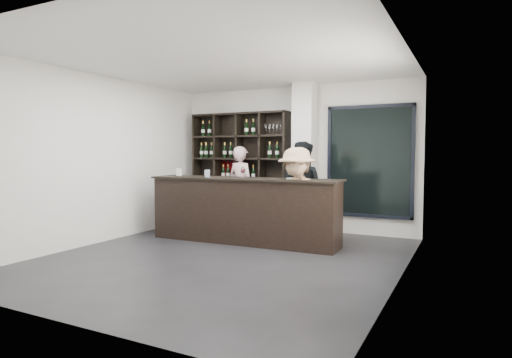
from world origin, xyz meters
The scene contains 12 objects.
floor centered at (0.00, 0.00, -0.01)m, with size 5.00×5.50×0.01m, color black.
wine_shelf centered at (-1.15, 2.57, 1.20)m, with size 2.20×0.35×2.40m, color black, non-canonical shape.
structural_column centered at (0.35, 2.47, 1.45)m, with size 0.40×0.40×2.90m, color silver.
glass_panel centered at (1.55, 2.69, 1.40)m, with size 1.60×0.08×2.10m.
tasting_counter centered at (-0.26, 1.11, 0.57)m, with size 3.42×0.71×1.13m.
taster_pink centered at (-1.03, 2.40, 0.85)m, with size 0.62×0.41×1.69m, color beige.
taster_black centered at (0.51, 1.85, 0.88)m, with size 0.86×0.67×1.76m, color black.
customer centered at (0.75, 1.05, 0.82)m, with size 1.07×0.61×1.65m, color tan.
wine_glass centered at (-0.28, 1.10, 1.23)m, with size 0.09×0.09×0.20m, color white, non-canonical shape.
spit_cup centered at (-0.94, 1.00, 1.19)m, with size 0.10×0.10×0.13m, color silver.
napkin_stack centered at (0.61, 1.16, 1.14)m, with size 0.13×0.13×0.02m, color white.
card_stand centered at (-1.67, 1.14, 1.20)m, with size 0.09×0.05×0.14m, color white.
Camera 1 is at (3.26, -5.38, 1.57)m, focal length 30.00 mm.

